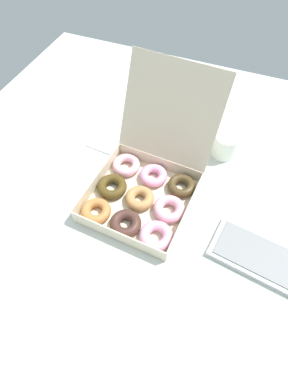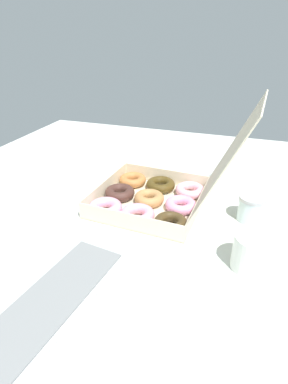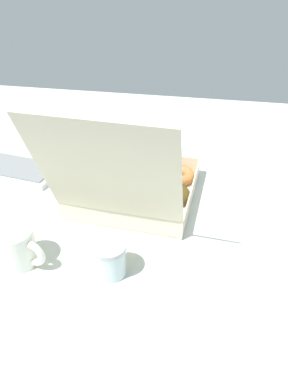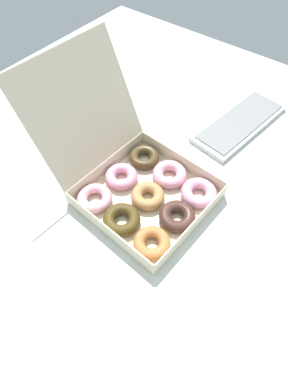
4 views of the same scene
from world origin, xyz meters
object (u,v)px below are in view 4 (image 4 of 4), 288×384
keyboard (240,123)px  glass_jar (69,144)px  donut_box (143,188)px  coffee_mug (111,108)px

keyboard → glass_jar: glass_jar is taller
donut_box → coffee_mug: size_ratio=3.85×
coffee_mug → glass_jar: coffee_mug is taller
glass_jar → donut_box: bearing=-88.4°
keyboard → coffee_mug: size_ratio=3.17×
donut_box → coffee_mug: donut_box is taller
donut_box → keyboard: 47.68cm
keyboard → coffee_mug: coffee_mug is taller
coffee_mug → glass_jar: 21.89cm
donut_box → coffee_mug: (21.01, 30.93, 0.85)cm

